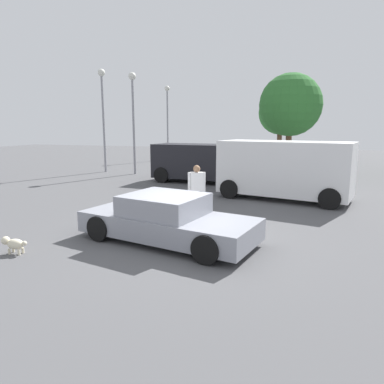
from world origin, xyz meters
TOP-DOWN VIEW (x-y plane):
  - ground_plane at (0.00, 0.00)m, footprint 80.00×80.00m
  - sedan_foreground at (-0.37, -0.14)m, footprint 4.73×2.71m
  - dog at (-3.36, -2.02)m, footprint 0.65×0.27m
  - van_white at (2.14, 6.09)m, footprint 5.33×3.12m
  - suv_dark at (-2.13, 9.27)m, footprint 5.10×2.43m
  - pedestrian at (-0.39, 2.47)m, footprint 0.52×0.39m
  - light_post_near at (-6.97, 11.21)m, footprint 0.44×0.44m
  - light_post_mid at (-8.51, 20.71)m, footprint 0.44×0.44m
  - light_post_far at (-9.26, 11.61)m, footprint 0.44×0.44m
  - tree_back_left at (1.95, 14.35)m, footprint 3.75×3.75m
  - tree_back_right at (0.90, 22.58)m, footprint 3.65×3.65m

SIDE VIEW (x-z plane):
  - ground_plane at x=0.00m, z-range 0.00..0.00m
  - dog at x=-3.36m, z-range 0.04..0.43m
  - sedan_foreground at x=-0.37m, z-range -0.04..1.14m
  - pedestrian at x=-0.39m, z-range 0.16..1.81m
  - suv_dark at x=-2.13m, z-range 0.10..2.06m
  - van_white at x=2.14m, z-range 0.09..2.38m
  - tree_back_right at x=0.90m, z-range 1.08..6.95m
  - light_post_near at x=-6.97m, z-range 1.11..7.10m
  - tree_back_left at x=1.95m, z-range 1.12..7.15m
  - light_post_mid at x=-8.51m, z-range 1.14..7.45m
  - light_post_far at x=-9.26m, z-range 1.14..7.49m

